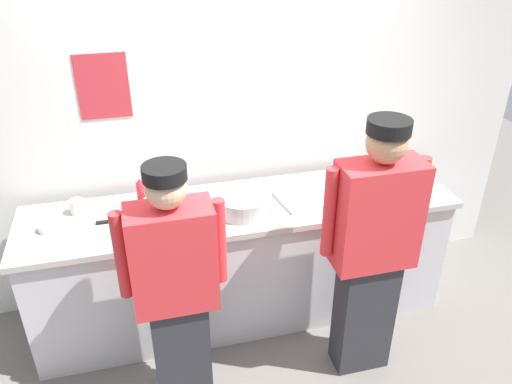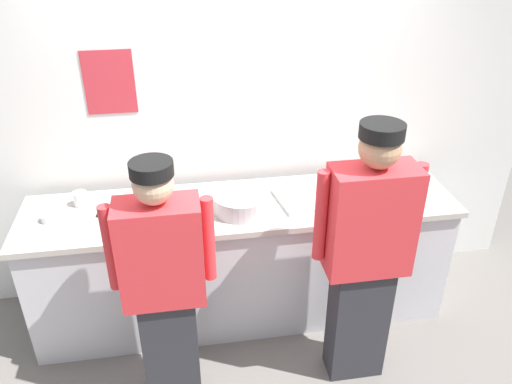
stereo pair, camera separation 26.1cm
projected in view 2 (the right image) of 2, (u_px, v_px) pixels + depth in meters
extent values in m
plane|color=slate|center=(250.00, 345.00, 3.53)|extent=(9.00, 9.00, 0.00)
cube|color=silver|center=(231.00, 103.00, 3.53)|extent=(4.51, 0.10, 2.92)
cube|color=#B72D38|center=(109.00, 82.00, 3.27)|extent=(0.32, 0.01, 0.42)
cube|color=silver|center=(242.00, 263.00, 3.62)|extent=(2.82, 0.63, 0.89)
cube|color=#B7B2A8|center=(241.00, 207.00, 3.40)|extent=(2.88, 0.68, 0.04)
cube|color=#2D2D33|center=(171.00, 346.00, 3.02)|extent=(0.32, 0.20, 0.76)
cube|color=red|center=(161.00, 253.00, 2.69)|extent=(0.44, 0.24, 0.60)
cylinder|color=red|center=(110.00, 248.00, 2.67)|extent=(0.07, 0.07, 0.51)
cylinder|color=red|center=(209.00, 239.00, 2.74)|extent=(0.07, 0.07, 0.51)
sphere|color=tan|center=(153.00, 185.00, 2.49)|extent=(0.21, 0.21, 0.21)
cylinder|color=black|center=(151.00, 169.00, 2.44)|extent=(0.22, 0.22, 0.07)
cube|color=#2D2D33|center=(357.00, 320.00, 3.17)|extent=(0.34, 0.20, 0.82)
cube|color=red|center=(370.00, 221.00, 2.81)|extent=(0.48, 0.24, 0.65)
cylinder|color=red|center=(321.00, 216.00, 2.79)|extent=(0.07, 0.07, 0.55)
cylinder|color=red|center=(415.00, 208.00, 2.87)|extent=(0.07, 0.07, 0.55)
sphere|color=tan|center=(380.00, 148.00, 2.59)|extent=(0.22, 0.22, 0.22)
cylinder|color=black|center=(382.00, 131.00, 2.55)|extent=(0.23, 0.23, 0.08)
cylinder|color=white|center=(387.00, 195.00, 3.48)|extent=(0.21, 0.21, 0.01)
cylinder|color=white|center=(387.00, 193.00, 3.48)|extent=(0.21, 0.21, 0.01)
cylinder|color=white|center=(387.00, 192.00, 3.47)|extent=(0.21, 0.21, 0.01)
cylinder|color=white|center=(388.00, 190.00, 3.47)|extent=(0.21, 0.21, 0.01)
cylinder|color=white|center=(159.00, 207.00, 3.34)|extent=(0.21, 0.21, 0.01)
cylinder|color=white|center=(159.00, 206.00, 3.34)|extent=(0.21, 0.21, 0.01)
cylinder|color=white|center=(159.00, 204.00, 3.33)|extent=(0.21, 0.21, 0.01)
cylinder|color=white|center=(159.00, 202.00, 3.33)|extent=(0.21, 0.21, 0.01)
cylinder|color=white|center=(159.00, 201.00, 3.32)|extent=(0.21, 0.21, 0.01)
cylinder|color=white|center=(159.00, 199.00, 3.31)|extent=(0.21, 0.21, 0.01)
cylinder|color=white|center=(158.00, 198.00, 3.31)|extent=(0.21, 0.21, 0.01)
cylinder|color=#B7BABF|center=(241.00, 202.00, 3.30)|extent=(0.37, 0.37, 0.12)
cube|color=#B7BABF|center=(315.00, 197.00, 3.45)|extent=(0.56, 0.43, 0.02)
cylinder|color=red|center=(143.00, 189.00, 3.41)|extent=(0.06, 0.06, 0.16)
cone|color=red|center=(142.00, 176.00, 3.36)|extent=(0.05, 0.05, 0.04)
cylinder|color=white|center=(49.00, 218.00, 3.20)|extent=(0.10, 0.10, 0.05)
cylinder|color=gold|center=(49.00, 215.00, 3.19)|extent=(0.08, 0.08, 0.01)
cylinder|color=white|center=(366.00, 202.00, 3.37)|extent=(0.09, 0.09, 0.04)
cylinder|color=orange|center=(366.00, 201.00, 3.37)|extent=(0.07, 0.07, 0.01)
cylinder|color=white|center=(403.00, 177.00, 3.67)|extent=(0.09, 0.09, 0.05)
cylinder|color=red|center=(403.00, 175.00, 3.66)|extent=(0.07, 0.07, 0.01)
cylinder|color=white|center=(80.00, 199.00, 3.35)|extent=(0.09, 0.09, 0.10)
cube|color=#B7BABF|center=(125.00, 214.00, 3.28)|extent=(0.19, 0.03, 0.01)
cube|color=black|center=(104.00, 215.00, 3.25)|extent=(0.09, 0.03, 0.02)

